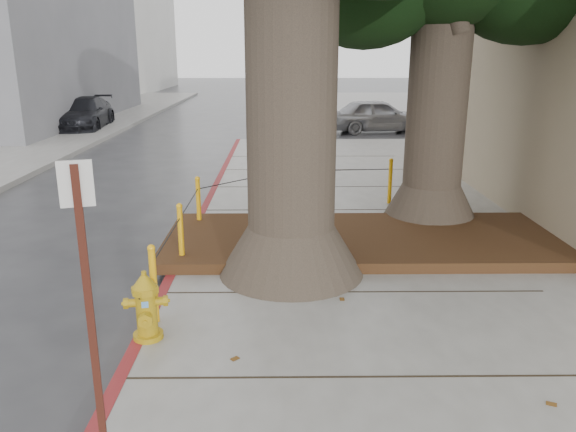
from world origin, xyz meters
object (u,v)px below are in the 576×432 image
car_silver (377,116)px  car_dark (83,114)px  signpost (88,299)px  fire_hydrant (146,306)px

car_silver → car_dark: car_silver is taller
signpost → car_dark: 21.46m
car_silver → car_dark: (-12.29, 0.90, -0.01)m
signpost → car_dark: size_ratio=0.49×
signpost → car_silver: (5.29, 19.37, -0.78)m
fire_hydrant → signpost: bearing=-96.5°
fire_hydrant → car_dark: (-6.92, 18.43, 0.15)m
fire_hydrant → car_silver: (5.37, 17.52, 0.16)m
signpost → car_silver: bearing=58.6°
fire_hydrant → car_silver: bearing=63.9°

